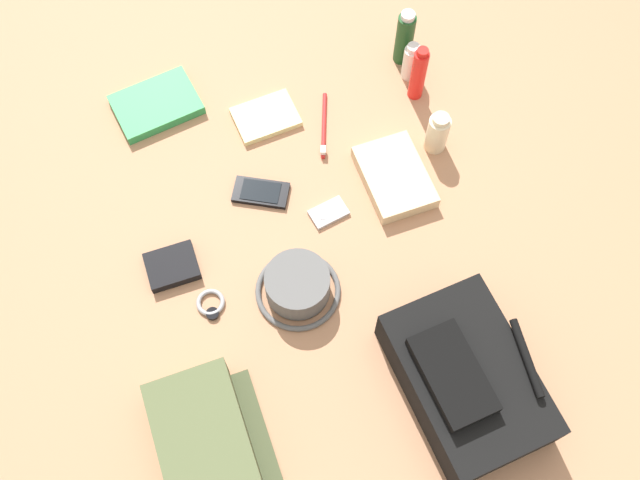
% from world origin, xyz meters
% --- Properties ---
extents(ground_plane, '(2.64, 2.02, 0.02)m').
position_xyz_m(ground_plane, '(0.00, 0.00, -0.01)').
color(ground_plane, tan).
rests_on(ground_plane, ground).
extents(backpack, '(0.39, 0.29, 0.13)m').
position_xyz_m(backpack, '(0.37, 0.21, 0.06)').
color(backpack, black).
rests_on(backpack, ground_plane).
extents(toiletry_pouch, '(0.28, 0.24, 0.09)m').
position_xyz_m(toiletry_pouch, '(0.37, -0.31, 0.04)').
color(toiletry_pouch, '#56603D').
rests_on(toiletry_pouch, ground_plane).
extents(bucket_hat, '(0.19, 0.19, 0.08)m').
position_xyz_m(bucket_hat, '(0.09, -0.07, 0.03)').
color(bucket_hat, '#5E5E5E').
rests_on(bucket_hat, ground_plane).
extents(shampoo_bottle, '(0.05, 0.05, 0.16)m').
position_xyz_m(shampoo_bottle, '(-0.47, 0.32, 0.08)').
color(shampoo_bottle, '#19471E').
rests_on(shampoo_bottle, ground_plane).
extents(toothpaste_tube, '(0.04, 0.04, 0.11)m').
position_xyz_m(toothpaste_tube, '(-0.42, 0.33, 0.05)').
color(toothpaste_tube, white).
rests_on(toothpaste_tube, ground_plane).
extents(sunscreen_spray, '(0.04, 0.04, 0.16)m').
position_xyz_m(sunscreen_spray, '(-0.36, 0.32, 0.08)').
color(sunscreen_spray, red).
rests_on(sunscreen_spray, ground_plane).
extents(lotion_bottle, '(0.05, 0.05, 0.12)m').
position_xyz_m(lotion_bottle, '(-0.20, 0.33, 0.05)').
color(lotion_bottle, beige).
rests_on(lotion_bottle, ground_plane).
extents(paperback_novel, '(0.19, 0.23, 0.02)m').
position_xyz_m(paperback_novel, '(-0.46, -0.30, 0.01)').
color(paperback_novel, '#2D934C').
rests_on(paperback_novel, ground_plane).
extents(cell_phone, '(0.11, 0.14, 0.01)m').
position_xyz_m(cell_phone, '(-0.17, -0.10, 0.01)').
color(cell_phone, black).
rests_on(cell_phone, ground_plane).
extents(media_player, '(0.07, 0.10, 0.01)m').
position_xyz_m(media_player, '(-0.08, 0.04, 0.01)').
color(media_player, '#B7B7BC').
rests_on(media_player, ground_plane).
extents(wristwatch, '(0.07, 0.06, 0.01)m').
position_xyz_m(wristwatch, '(0.08, -0.26, 0.01)').
color(wristwatch, '#99999E').
rests_on(wristwatch, ground_plane).
extents(toothbrush, '(0.18, 0.06, 0.02)m').
position_xyz_m(toothbrush, '(-0.30, 0.08, 0.01)').
color(toothbrush, red).
rests_on(toothbrush, ground_plane).
extents(wallet, '(0.10, 0.12, 0.02)m').
position_xyz_m(wallet, '(-0.02, -0.33, 0.01)').
color(wallet, black).
rests_on(wallet, ground_plane).
extents(notepad, '(0.14, 0.17, 0.02)m').
position_xyz_m(notepad, '(-0.37, -0.05, 0.01)').
color(notepad, beige).
rests_on(notepad, ground_plane).
extents(folded_towel, '(0.22, 0.16, 0.04)m').
position_xyz_m(folded_towel, '(-0.13, 0.21, 0.02)').
color(folded_towel, beige).
rests_on(folded_towel, ground_plane).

